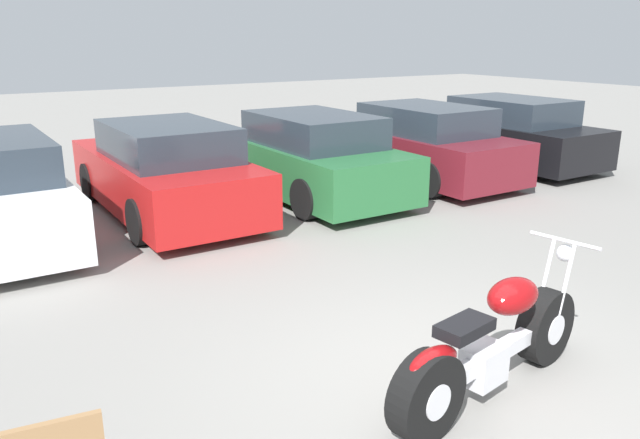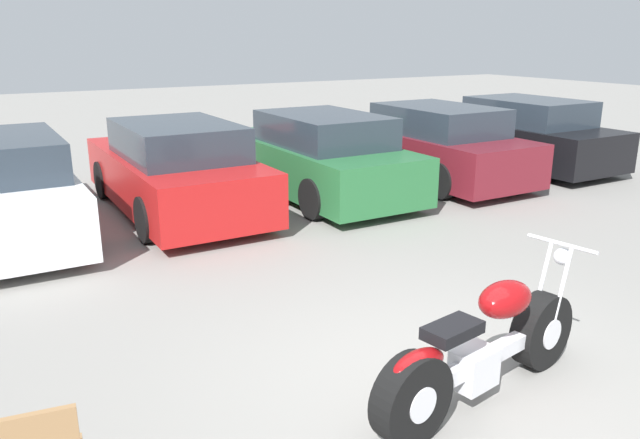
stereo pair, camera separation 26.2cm
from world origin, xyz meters
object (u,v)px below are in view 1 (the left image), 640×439
Objects in this scene: motorcycle at (491,347)px; parked_car_black at (503,133)px; parked_car_red at (165,171)px; parked_car_green at (307,157)px; parked_car_maroon at (417,144)px.

motorcycle is 9.48m from parked_car_black.
parked_car_red and parked_car_green have the same top height.
parked_car_green is (2.48, -0.17, 0.00)m from parked_car_red.
parked_car_green is 4.97m from parked_car_black.
parked_car_maroon is (4.62, 6.18, 0.25)m from motorcycle.
parked_car_red is at bearing 177.62° from parked_car_maroon.
motorcycle is at bearing -108.98° from parked_car_green.
parked_car_maroon is (4.97, -0.21, 0.00)m from parked_car_red.
motorcycle is at bearing -126.77° from parked_car_maroon.
parked_car_black is at bearing 0.59° from parked_car_green.
parked_car_red is 2.49m from parked_car_green.
motorcycle is at bearing -86.91° from parked_car_red.
parked_car_red and parked_car_black have the same top height.
motorcycle is 0.51× the size of parked_car_green.
parked_car_maroon is 2.48m from parked_car_black.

